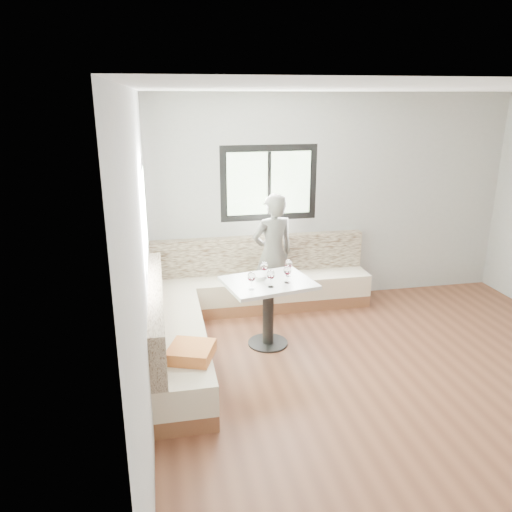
{
  "coord_description": "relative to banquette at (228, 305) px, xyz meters",
  "views": [
    {
      "loc": [
        -2.35,
        -3.89,
        2.75
      ],
      "look_at": [
        -1.32,
        1.29,
        1.05
      ],
      "focal_mm": 35.0,
      "sensor_mm": 36.0,
      "label": 1
    }
  ],
  "objects": [
    {
      "name": "room",
      "position": [
        1.51,
        -1.54,
        1.08
      ],
      "size": [
        5.01,
        5.01,
        2.81
      ],
      "color": "brown",
      "rests_on": "ground"
    },
    {
      "name": "banquette",
      "position": [
        0.0,
        0.0,
        0.0
      ],
      "size": [
        2.9,
        2.8,
        0.95
      ],
      "color": "brown",
      "rests_on": "ground"
    },
    {
      "name": "table",
      "position": [
        0.39,
        -0.44,
        0.25
      ],
      "size": [
        1.07,
        0.91,
        0.78
      ],
      "rotation": [
        0.0,
        0.0,
        0.2
      ],
      "color": "black",
      "rests_on": "ground"
    },
    {
      "name": "person",
      "position": [
        0.66,
        0.47,
        0.46
      ],
      "size": [
        0.66,
        0.51,
        1.59
      ],
      "primitive_type": "imported",
      "rotation": [
        0.0,
        0.0,
        3.39
      ],
      "color": "#5F5C55",
      "rests_on": "ground"
    },
    {
      "name": "olive_ramekin",
      "position": [
        0.31,
        -0.37,
        0.47
      ],
      "size": [
        0.11,
        0.11,
        0.04
      ],
      "color": "white",
      "rests_on": "table"
    },
    {
      "name": "wine_glass_a",
      "position": [
        0.16,
        -0.64,
        0.58
      ],
      "size": [
        0.09,
        0.09,
        0.19
      ],
      "color": "white",
      "rests_on": "table"
    },
    {
      "name": "wine_glass_b",
      "position": [
        0.38,
        -0.62,
        0.58
      ],
      "size": [
        0.09,
        0.09,
        0.19
      ],
      "color": "white",
      "rests_on": "table"
    },
    {
      "name": "wine_glass_c",
      "position": [
        0.59,
        -0.52,
        0.58
      ],
      "size": [
        0.09,
        0.09,
        0.19
      ],
      "color": "white",
      "rests_on": "table"
    },
    {
      "name": "wine_glass_d",
      "position": [
        0.37,
        -0.34,
        0.58
      ],
      "size": [
        0.09,
        0.09,
        0.19
      ],
      "color": "white",
      "rests_on": "table"
    },
    {
      "name": "wine_glass_e",
      "position": [
        0.66,
        -0.31,
        0.58
      ],
      "size": [
        0.09,
        0.09,
        0.19
      ],
      "color": "white",
      "rests_on": "table"
    }
  ]
}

